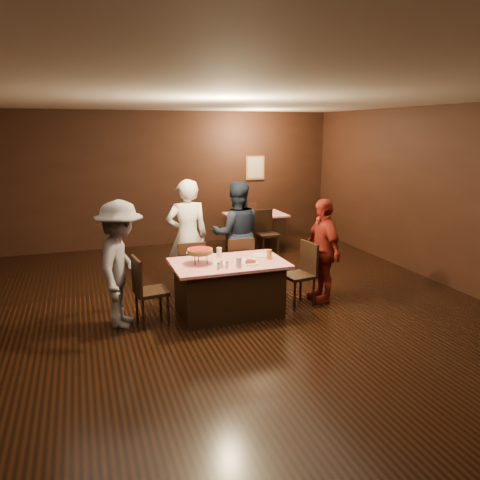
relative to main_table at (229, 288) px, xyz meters
The scene contains 22 objects.
room 1.84m from the main_table, 102.22° to the right, with size 10.00×10.04×3.02m.
main_table is the anchor object (origin of this frame).
back_table 3.88m from the main_table, 63.50° to the left, with size 1.30×0.90×0.77m, color red.
chair_far_left 0.85m from the main_table, 118.07° to the left, with size 0.42×0.42×0.95m, color black.
chair_far_right 0.85m from the main_table, 61.93° to the left, with size 0.42×0.42×0.95m, color black.
chair_end_left 1.10m from the main_table, behind, with size 0.42×0.42×0.95m, color black.
chair_end_right 1.10m from the main_table, ahead, with size 0.42×0.42×0.95m, color black.
chair_back_near 3.27m from the main_table, 58.02° to the left, with size 0.42×0.42×0.95m, color black.
chair_back_far 4.43m from the main_table, 66.96° to the left, with size 0.42×0.42×0.95m, color black.
diner_white_jacket 1.29m from the main_table, 106.44° to the left, with size 0.67×0.44×1.84m, color white.
diner_navy_hoodie 1.42m from the main_table, 66.43° to the left, with size 0.86×0.67×1.77m, color #192133.
diner_grey_knit 1.55m from the main_table, behind, with size 1.11×0.64×1.71m, color slate.
diner_red_shirt 1.58m from the main_table, ahead, with size 0.93×0.39×1.59m, color maroon.
pizza_stand 0.70m from the main_table, behind, with size 0.38×0.38×0.22m.
plate_with_slice 0.51m from the main_table, 35.75° to the right, with size 0.25×0.25×0.06m.
plate_empty 0.69m from the main_table, 15.26° to the left, with size 0.25×0.25×0.01m, color white.
glass_front_left 0.55m from the main_table, 80.54° to the right, with size 0.08×0.08×0.14m, color silver.
glass_amber 0.75m from the main_table, ahead, with size 0.08×0.08×0.14m, color #BF7F26.
glass_back 0.55m from the main_table, 99.46° to the left, with size 0.08×0.08×0.14m, color silver.
condiments 0.55m from the main_table, 122.43° to the right, with size 0.17×0.10×0.09m.
napkin_center 0.49m from the main_table, ahead, with size 0.16×0.16×0.01m, color white.
napkin_left 0.42m from the main_table, 161.57° to the right, with size 0.16×0.16×0.01m, color white.
Camera 1 is at (-1.80, -5.53, 2.60)m, focal length 35.00 mm.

